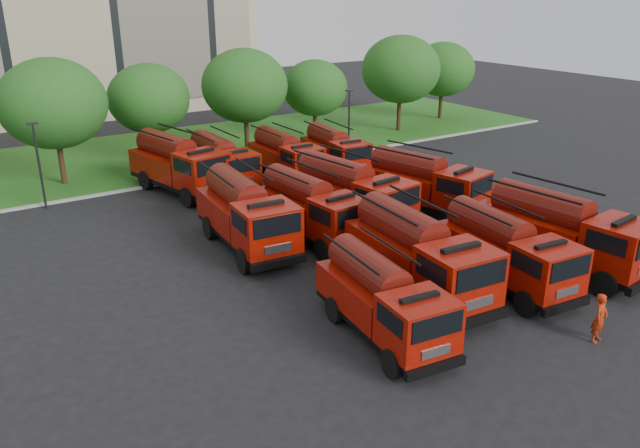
# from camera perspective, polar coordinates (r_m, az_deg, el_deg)

# --- Properties ---
(ground) EXTENTS (140.00, 140.00, 0.00)m
(ground) POSITION_cam_1_polar(r_m,az_deg,el_deg) (28.65, 3.24, -4.49)
(ground) COLOR black
(ground) RESTS_ON ground
(lawn) EXTENTS (70.00, 16.00, 0.12)m
(lawn) POSITION_cam_1_polar(r_m,az_deg,el_deg) (50.72, -14.55, 6.29)
(lawn) COLOR #255015
(lawn) RESTS_ON ground
(curb) EXTENTS (70.00, 0.30, 0.14)m
(curb) POSITION_cam_1_polar(r_m,az_deg,el_deg) (43.37, -10.95, 4.17)
(curb) COLOR gray
(curb) RESTS_ON ground
(tree_2) EXTENTS (6.72, 6.72, 8.22)m
(tree_2) POSITION_cam_1_polar(r_m,az_deg,el_deg) (43.43, -23.25, 10.08)
(tree_2) COLOR #382314
(tree_2) RESTS_ON ground
(tree_3) EXTENTS (5.88, 5.88, 7.19)m
(tree_3) POSITION_cam_1_polar(r_m,az_deg,el_deg) (47.62, -15.38, 11.00)
(tree_3) COLOR #382314
(tree_3) RESTS_ON ground
(tree_4) EXTENTS (6.55, 6.55, 8.01)m
(tree_4) POSITION_cam_1_polar(r_m,az_deg,el_deg) (48.79, -6.90, 12.44)
(tree_4) COLOR #382314
(tree_4) RESTS_ON ground
(tree_5) EXTENTS (5.46, 5.46, 6.68)m
(tree_5) POSITION_cam_1_polar(r_m,az_deg,el_deg) (53.22, -0.47, 12.33)
(tree_5) COLOR #382314
(tree_5) RESTS_ON ground
(tree_6) EXTENTS (6.89, 6.89, 8.42)m
(tree_6) POSITION_cam_1_polar(r_m,az_deg,el_deg) (56.62, 7.40, 13.85)
(tree_6) COLOR #382314
(tree_6) RESTS_ON ground
(tree_7) EXTENTS (6.05, 6.05, 7.39)m
(tree_7) POSITION_cam_1_polar(r_m,az_deg,el_deg) (62.85, 11.18, 13.70)
(tree_7) COLOR #382314
(tree_7) RESTS_ON ground
(lamp_post_0) EXTENTS (0.60, 0.25, 5.11)m
(lamp_post_0) POSITION_cam_1_polar(r_m,az_deg,el_deg) (39.44, -24.34, 5.28)
(lamp_post_0) COLOR black
(lamp_post_0) RESTS_ON ground
(lamp_post_1) EXTENTS (0.60, 0.25, 5.11)m
(lamp_post_1) POSITION_cam_1_polar(r_m,az_deg,el_deg) (47.79, 2.67, 9.56)
(lamp_post_1) COLOR black
(lamp_post_1) RESTS_ON ground
(fire_truck_0) EXTENTS (3.09, 6.95, 3.06)m
(fire_truck_0) POSITION_cam_1_polar(r_m,az_deg,el_deg) (23.14, 5.74, -6.83)
(fire_truck_0) COLOR black
(fire_truck_0) RESTS_ON ground
(fire_truck_1) EXTENTS (3.46, 8.09, 3.58)m
(fire_truck_1) POSITION_cam_1_polar(r_m,az_deg,el_deg) (26.34, 8.90, -2.78)
(fire_truck_1) COLOR black
(fire_truck_1) RESTS_ON ground
(fire_truck_2) EXTENTS (3.15, 7.27, 3.21)m
(fire_truck_2) POSITION_cam_1_polar(r_m,az_deg,el_deg) (28.02, 16.58, -2.36)
(fire_truck_2) COLOR black
(fire_truck_2) RESTS_ON ground
(fire_truck_3) EXTENTS (3.52, 8.02, 3.54)m
(fire_truck_3) POSITION_cam_1_polar(r_m,az_deg,el_deg) (30.56, 21.35, -0.67)
(fire_truck_3) COLOR black
(fire_truck_3) RESTS_ON ground
(fire_truck_4) EXTENTS (3.38, 7.99, 3.54)m
(fire_truck_4) POSITION_cam_1_polar(r_m,az_deg,el_deg) (30.98, -6.83, 0.96)
(fire_truck_4) COLOR black
(fire_truck_4) RESTS_ON ground
(fire_truck_5) EXTENTS (3.08, 7.46, 3.32)m
(fire_truck_5) POSITION_cam_1_polar(r_m,az_deg,el_deg) (31.87, -0.88, 1.48)
(fire_truck_5) COLOR black
(fire_truck_5) RESTS_ON ground
(fire_truck_6) EXTENTS (3.72, 8.09, 3.55)m
(fire_truck_6) POSITION_cam_1_polar(r_m,az_deg,el_deg) (33.85, 2.80, 2.83)
(fire_truck_6) COLOR black
(fire_truck_6) RESTS_ON ground
(fire_truck_7) EXTENTS (4.18, 7.84, 3.40)m
(fire_truck_7) POSITION_cam_1_polar(r_m,az_deg,el_deg) (36.34, 9.51, 3.71)
(fire_truck_7) COLOR black
(fire_truck_7) RESTS_ON ground
(fire_truck_8) EXTENTS (4.22, 8.30, 3.61)m
(fire_truck_8) POSITION_cam_1_polar(r_m,az_deg,el_deg) (40.36, -12.84, 5.36)
(fire_truck_8) COLOR black
(fire_truck_8) RESTS_ON ground
(fire_truck_9) EXTENTS (2.63, 7.06, 3.20)m
(fire_truck_9) POSITION_cam_1_polar(r_m,az_deg,el_deg) (41.19, -9.07, 5.63)
(fire_truck_9) COLOR black
(fire_truck_9) RESTS_ON ground
(fire_truck_10) EXTENTS (2.52, 6.81, 3.10)m
(fire_truck_10) POSITION_cam_1_polar(r_m,az_deg,el_deg) (42.50, -3.25, 6.26)
(fire_truck_10) COLOR black
(fire_truck_10) RESTS_ON ground
(fire_truck_11) EXTENTS (3.02, 6.91, 3.05)m
(fire_truck_11) POSITION_cam_1_polar(r_m,az_deg,el_deg) (43.90, 1.34, 6.74)
(fire_truck_11) COLOR black
(fire_truck_11) RESTS_ON ground
(firefighter_0) EXTENTS (0.80, 0.65, 1.92)m
(firefighter_0) POSITION_cam_1_polar(r_m,az_deg,el_deg) (25.59, 23.91, -9.73)
(firefighter_0) COLOR #98220B
(firefighter_0) RESTS_ON ground
(firefighter_1) EXTENTS (0.92, 0.67, 1.69)m
(firefighter_1) POSITION_cam_1_polar(r_m,az_deg,el_deg) (27.93, 18.68, -6.35)
(firefighter_1) COLOR #98220B
(firefighter_1) RESTS_ON ground
(firefighter_2) EXTENTS (0.79, 1.01, 1.51)m
(firefighter_2) POSITION_cam_1_polar(r_m,az_deg,el_deg) (32.21, 22.10, -3.12)
(firefighter_2) COLOR #98220B
(firefighter_2) RESTS_ON ground
(firefighter_3) EXTENTS (1.12, 0.59, 1.72)m
(firefighter_3) POSITION_cam_1_polar(r_m,az_deg,el_deg) (30.63, 23.89, -4.63)
(firefighter_3) COLOR black
(firefighter_3) RESTS_ON ground
(firefighter_4) EXTENTS (0.99, 0.84, 1.71)m
(firefighter_4) POSITION_cam_1_polar(r_m,az_deg,el_deg) (31.31, -2.73, -2.20)
(firefighter_4) COLOR #98220B
(firefighter_4) RESTS_ON ground
(firefighter_5) EXTENTS (1.68, 1.41, 1.68)m
(firefighter_5) POSITION_cam_1_polar(r_m,az_deg,el_deg) (40.47, 11.43, 2.82)
(firefighter_5) COLOR black
(firefighter_5) RESTS_ON ground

